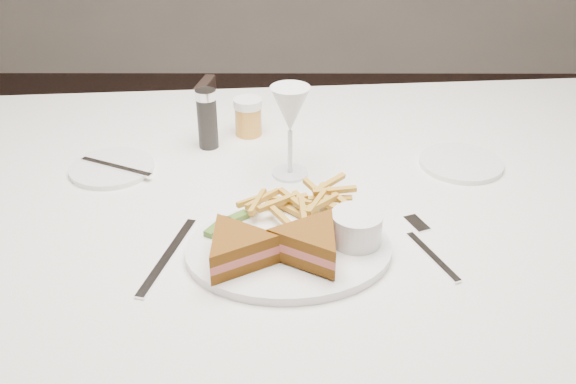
% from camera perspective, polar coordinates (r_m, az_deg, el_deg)
% --- Properties ---
extents(table, '(1.72, 1.23, 0.75)m').
position_cam_1_polar(table, '(1.36, 0.01, -14.41)').
color(table, white).
rests_on(table, ground).
extents(chair_far, '(0.67, 0.64, 0.60)m').
position_cam_1_polar(chair_far, '(2.16, -1.87, 1.79)').
color(chair_far, '#47332B').
rests_on(chair_far, ground).
extents(table_setting, '(0.83, 0.62, 0.18)m').
position_cam_1_polar(table_setting, '(1.06, -0.31, -0.75)').
color(table_setting, white).
rests_on(table_setting, table).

